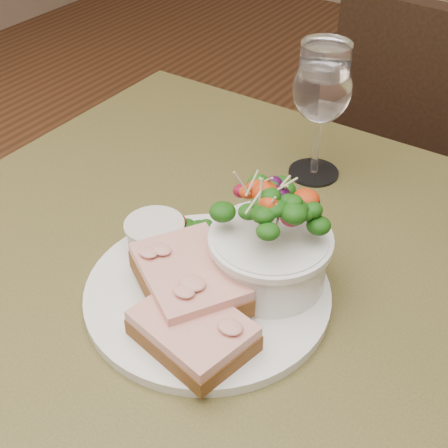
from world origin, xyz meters
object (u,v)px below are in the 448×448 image
Objects in this scene: ramekin at (155,234)px; wine_glass at (322,93)px; dinner_plate at (208,292)px; chair_far at (433,255)px; sandwich_front at (193,331)px; sandwich_back at (189,278)px; salad_bowl at (271,237)px; cafe_table at (217,338)px.

wine_glass reaches higher than ramekin.
chair_far is at bearing 84.00° from dinner_plate.
sandwich_back is at bearing 141.01° from sandwich_front.
ramekin is 0.50× the size of salad_bowl.
sandwich_front is at bearing -97.34° from salad_bowl.
wine_glass is (-0.05, 0.35, 0.10)m from sandwich_front.
sandwich_back is 0.88× the size of wine_glass.
chair_far reaches higher than sandwich_front.
cafe_table is 0.17m from sandwich_front.
ramekin is at bearing 82.01° from chair_far.
sandwich_back is at bearing -129.20° from salad_bowl.
ramekin is (-0.08, 0.04, -0.00)m from sandwich_back.
cafe_table is 0.34m from wine_glass.
wine_glass is (-0.01, 0.25, 0.22)m from cafe_table.
wine_glass is at bearing 93.40° from dinner_plate.
salad_bowl is (-0.03, -0.72, 0.53)m from chair_far.
chair_far is 0.94m from sandwich_back.
sandwich_back is 1.22× the size of salad_bowl.
sandwich_back is 0.31m from wine_glass.
sandwich_front is at bearing -67.54° from cafe_table.
sandwich_front reaches higher than cafe_table.
sandwich_front is at bearing -18.80° from sandwich_back.
chair_far reaches higher than cafe_table.
sandwich_back is 0.10m from salad_bowl.
ramekin is 0.28m from wine_glass.
dinner_plate is 2.13× the size of sandwich_front.
ramekin is at bearing -175.28° from cafe_table.
ramekin is at bearing -168.91° from salad_bowl.
chair_far is 0.77m from wine_glass.
ramekin is at bearing 154.25° from sandwich_front.
dinner_plate is at bearing -86.60° from wine_glass.
chair_far reaches higher than salad_bowl.
chair_far is 5.82× the size of sandwich_back.
sandwich_back is at bearing -90.18° from cafe_table.
dinner_plate is at bearing -72.46° from cafe_table.
chair_far is at bearing 77.20° from ramekin.
wine_glass is (-0.01, 0.30, 0.09)m from sandwich_back.
cafe_table is 6.41× the size of sandwich_front.
chair_far reaches higher than dinner_plate.
cafe_table is 0.83m from chair_far.
ramekin reaches higher than dinner_plate.
sandwich_back reaches higher than sandwich_front.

